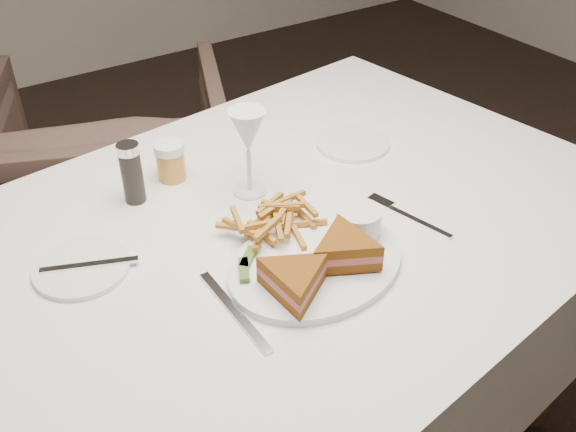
{
  "coord_description": "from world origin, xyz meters",
  "views": [
    {
      "loc": [
        -0.83,
        -0.92,
        1.45
      ],
      "look_at": [
        -0.33,
        -0.17,
        0.8
      ],
      "focal_mm": 40.0,
      "sensor_mm": 36.0,
      "label": 1
    }
  ],
  "objects": [
    {
      "name": "ground",
      "position": [
        0.0,
        0.0,
        0.0
      ],
      "size": [
        5.0,
        5.0,
        0.0
      ],
      "primitive_type": "plane",
      "color": "black",
      "rests_on": "ground"
    },
    {
      "name": "chair_far",
      "position": [
        -0.32,
        0.83,
        0.37
      ],
      "size": [
        0.92,
        0.89,
        0.74
      ],
      "primitive_type": "imported",
      "rotation": [
        0.0,
        0.0,
        2.74
      ],
      "color": "#4A352D",
      "rests_on": "ground"
    },
    {
      "name": "table",
      "position": [
        -0.33,
        -0.12,
        0.38
      ],
      "size": [
        1.49,
        1.1,
        0.75
      ],
      "primitive_type": "cube",
      "rotation": [
        0.0,
        0.0,
        0.13
      ],
      "color": "silver",
      "rests_on": "ground"
    },
    {
      "name": "table_setting",
      "position": [
        -0.34,
        -0.16,
        0.79
      ],
      "size": [
        0.8,
        0.58,
        0.18
      ],
      "color": "white",
      "rests_on": "table"
    }
  ]
}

